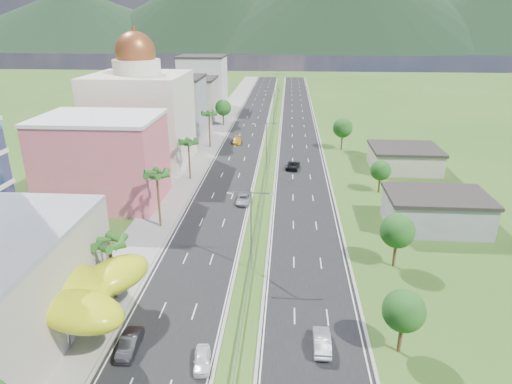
# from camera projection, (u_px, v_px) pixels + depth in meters

# --- Properties ---
(ground) EXTENTS (500.00, 500.00, 0.00)m
(ground) POSITION_uv_depth(u_px,v_px,m) (244.00, 314.00, 51.34)
(ground) COLOR #2D5119
(ground) RESTS_ON ground
(road_left) EXTENTS (11.00, 260.00, 0.04)m
(road_left) POSITION_uv_depth(u_px,v_px,m) (248.00, 130.00, 135.67)
(road_left) COLOR black
(road_left) RESTS_ON ground
(road_right) EXTENTS (11.00, 260.00, 0.04)m
(road_right) POSITION_uv_depth(u_px,v_px,m) (298.00, 131.00, 134.67)
(road_right) COLOR black
(road_right) RESTS_ON ground
(sidewalk_left) EXTENTS (7.00, 260.00, 0.12)m
(sidewalk_left) POSITION_uv_depth(u_px,v_px,m) (216.00, 129.00, 136.29)
(sidewalk_left) COLOR gray
(sidewalk_left) RESTS_ON ground
(median_guardrail) EXTENTS (0.10, 216.06, 0.76)m
(median_guardrail) POSITION_uv_depth(u_px,v_px,m) (271.00, 144.00, 118.18)
(median_guardrail) COLOR gray
(median_guardrail) RESTS_ON ground
(streetlight_median_b) EXTENTS (6.04, 0.25, 11.00)m
(streetlight_median_b) POSITION_uv_depth(u_px,v_px,m) (251.00, 222.00, 58.24)
(streetlight_median_b) COLOR gray
(streetlight_median_b) RESTS_ON ground
(streetlight_median_c) EXTENTS (6.04, 0.25, 11.00)m
(streetlight_median_c) POSITION_uv_depth(u_px,v_px,m) (267.00, 143.00, 95.50)
(streetlight_median_c) COLOR gray
(streetlight_median_c) RESTS_ON ground
(streetlight_median_d) EXTENTS (6.04, 0.25, 11.00)m
(streetlight_median_d) POSITION_uv_depth(u_px,v_px,m) (274.00, 104.00, 137.42)
(streetlight_median_d) COLOR gray
(streetlight_median_d) RESTS_ON ground
(streetlight_median_e) EXTENTS (6.04, 0.25, 11.00)m
(streetlight_median_e) POSITION_uv_depth(u_px,v_px,m) (278.00, 84.00, 179.35)
(streetlight_median_e) COLOR gray
(streetlight_median_e) RESTS_ON ground
(lime_canopy) EXTENTS (18.00, 15.00, 7.40)m
(lime_canopy) POSITION_uv_depth(u_px,v_px,m) (48.00, 289.00, 47.15)
(lime_canopy) COLOR #BEC913
(lime_canopy) RESTS_ON ground
(pink_shophouse) EXTENTS (20.00, 15.00, 15.00)m
(pink_shophouse) POSITION_uv_depth(u_px,v_px,m) (103.00, 162.00, 80.33)
(pink_shophouse) COLOR #D85864
(pink_shophouse) RESTS_ON ground
(domed_building) EXTENTS (20.00, 20.00, 28.70)m
(domed_building) POSITION_uv_depth(u_px,v_px,m) (141.00, 114.00, 100.38)
(domed_building) COLOR beige
(domed_building) RESTS_ON ground
(midrise_grey) EXTENTS (16.00, 15.00, 16.00)m
(midrise_grey) POSITION_uv_depth(u_px,v_px,m) (174.00, 108.00, 124.80)
(midrise_grey) COLOR gray
(midrise_grey) RESTS_ON ground
(midrise_beige) EXTENTS (16.00, 15.00, 13.00)m
(midrise_beige) POSITION_uv_depth(u_px,v_px,m) (190.00, 100.00, 145.83)
(midrise_beige) COLOR #B3A794
(midrise_beige) RESTS_ON ground
(midrise_white) EXTENTS (16.00, 15.00, 18.00)m
(midrise_white) POSITION_uv_depth(u_px,v_px,m) (203.00, 83.00, 166.36)
(midrise_white) COLOR silver
(midrise_white) RESTS_ON ground
(shed_near) EXTENTS (15.00, 10.00, 5.00)m
(shed_near) POSITION_uv_depth(u_px,v_px,m) (436.00, 212.00, 71.87)
(shed_near) COLOR gray
(shed_near) RESTS_ON ground
(shed_far) EXTENTS (14.00, 12.00, 4.40)m
(shed_far) POSITION_uv_depth(u_px,v_px,m) (404.00, 159.00, 99.79)
(shed_far) COLOR #B3A794
(shed_far) RESTS_ON ground
(palm_tree_b) EXTENTS (3.60, 3.60, 8.10)m
(palm_tree_b) POSITION_uv_depth(u_px,v_px,m) (109.00, 245.00, 51.71)
(palm_tree_b) COLOR #47301C
(palm_tree_b) RESTS_ON ground
(palm_tree_c) EXTENTS (3.60, 3.60, 9.60)m
(palm_tree_c) POSITION_uv_depth(u_px,v_px,m) (157.00, 176.00, 69.82)
(palm_tree_c) COLOR #47301C
(palm_tree_c) RESTS_ON ground
(palm_tree_d) EXTENTS (3.60, 3.60, 8.60)m
(palm_tree_d) POSITION_uv_depth(u_px,v_px,m) (188.00, 144.00, 91.59)
(palm_tree_d) COLOR #47301C
(palm_tree_d) RESTS_ON ground
(palm_tree_e) EXTENTS (3.60, 3.60, 9.40)m
(palm_tree_e) POSITION_uv_depth(u_px,v_px,m) (209.00, 115.00, 114.61)
(palm_tree_e) COLOR #47301C
(palm_tree_e) RESTS_ON ground
(leafy_tree_lfar) EXTENTS (4.90, 4.90, 8.05)m
(leafy_tree_lfar) POSITION_uv_depth(u_px,v_px,m) (223.00, 108.00, 138.87)
(leafy_tree_lfar) COLOR #47301C
(leafy_tree_lfar) RESTS_ON ground
(leafy_tree_ra) EXTENTS (4.20, 4.20, 6.90)m
(leafy_tree_ra) POSITION_uv_depth(u_px,v_px,m) (404.00, 311.00, 43.91)
(leafy_tree_ra) COLOR #47301C
(leafy_tree_ra) RESTS_ON ground
(leafy_tree_rb) EXTENTS (4.55, 4.55, 7.47)m
(leafy_tree_rb) POSITION_uv_depth(u_px,v_px,m) (397.00, 231.00, 59.40)
(leafy_tree_rb) COLOR #47301C
(leafy_tree_rb) RESTS_ON ground
(leafy_tree_rc) EXTENTS (3.85, 3.85, 6.33)m
(leafy_tree_rc) POSITION_uv_depth(u_px,v_px,m) (381.00, 171.00, 85.57)
(leafy_tree_rc) COLOR #47301C
(leafy_tree_rc) RESTS_ON ground
(leafy_tree_rd) EXTENTS (4.90, 4.90, 8.05)m
(leafy_tree_rd) POSITION_uv_depth(u_px,v_px,m) (343.00, 128.00, 113.35)
(leafy_tree_rd) COLOR #47301C
(leafy_tree_rd) RESTS_ON ground
(mountain_ridge) EXTENTS (860.00, 140.00, 90.00)m
(mountain_ridge) POSITION_uv_depth(u_px,v_px,m) (344.00, 50.00, 466.56)
(mountain_ridge) COLOR black
(mountain_ridge) RESTS_ON ground
(car_white_near_left) EXTENTS (2.12, 4.13, 1.35)m
(car_white_near_left) POSITION_uv_depth(u_px,v_px,m) (202.00, 360.00, 43.46)
(car_white_near_left) COLOR white
(car_white_near_left) RESTS_ON road_left
(car_dark_left) EXTENTS (1.84, 4.91, 1.60)m
(car_dark_left) POSITION_uv_depth(u_px,v_px,m) (130.00, 344.00, 45.36)
(car_dark_left) COLOR black
(car_dark_left) RESTS_ON road_left
(car_silver_mid_left) EXTENTS (2.57, 5.25, 1.43)m
(car_silver_mid_left) POSITION_uv_depth(u_px,v_px,m) (244.00, 199.00, 81.87)
(car_silver_mid_left) COLOR #9D9FA4
(car_silver_mid_left) RESTS_ON road_left
(car_yellow_far_left) EXTENTS (2.37, 5.36, 1.53)m
(car_yellow_far_left) POSITION_uv_depth(u_px,v_px,m) (237.00, 140.00, 120.80)
(car_yellow_far_left) COLOR gold
(car_yellow_far_left) RESTS_ON road_left
(car_silver_right) EXTENTS (1.72, 4.83, 1.59)m
(car_silver_right) POSITION_uv_depth(u_px,v_px,m) (322.00, 341.00, 45.74)
(car_silver_right) COLOR #B1B3B9
(car_silver_right) RESTS_ON road_right
(car_dark_far_right) EXTENTS (3.40, 5.94, 1.56)m
(car_dark_far_right) POSITION_uv_depth(u_px,v_px,m) (293.00, 165.00, 100.58)
(car_dark_far_right) COLOR black
(car_dark_far_right) RESTS_ON road_right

